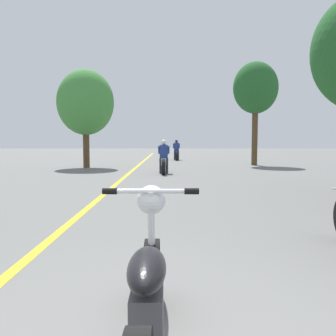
{
  "coord_description": "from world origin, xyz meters",
  "views": [
    {
      "loc": [
        -0.06,
        -1.92,
        1.38
      ],
      "look_at": [
        -0.06,
        4.21,
        0.9
      ],
      "focal_mm": 38.0,
      "sensor_mm": 36.0,
      "label": 1
    }
  ],
  "objects_px": {
    "motorcycle_foreground": "(147,290)",
    "motorcycle_rider_far": "(176,152)",
    "roadside_tree_right_far": "(255,89)",
    "roadside_tree_left": "(85,103)",
    "motorcycle_rider_lead": "(163,161)"
  },
  "relations": [
    {
      "from": "motorcycle_foreground",
      "to": "motorcycle_rider_far",
      "type": "bearing_deg",
      "value": 88.18
    },
    {
      "from": "roadside_tree_right_far",
      "to": "motorcycle_rider_far",
      "type": "height_order",
      "value": "roadside_tree_right_far"
    },
    {
      "from": "roadside_tree_left",
      "to": "motorcycle_foreground",
      "type": "relative_size",
      "value": 2.49
    },
    {
      "from": "roadside_tree_left",
      "to": "motorcycle_rider_lead",
      "type": "height_order",
      "value": "roadside_tree_left"
    },
    {
      "from": "roadside_tree_left",
      "to": "motorcycle_rider_far",
      "type": "height_order",
      "value": "roadside_tree_left"
    },
    {
      "from": "motorcycle_rider_lead",
      "to": "motorcycle_rider_far",
      "type": "height_order",
      "value": "motorcycle_rider_far"
    },
    {
      "from": "motorcycle_foreground",
      "to": "roadside_tree_left",
      "type": "bearing_deg",
      "value": 104.24
    },
    {
      "from": "roadside_tree_right_far",
      "to": "motorcycle_foreground",
      "type": "height_order",
      "value": "roadside_tree_right_far"
    },
    {
      "from": "roadside_tree_right_far",
      "to": "motorcycle_rider_lead",
      "type": "bearing_deg",
      "value": -134.95
    },
    {
      "from": "motorcycle_rider_far",
      "to": "motorcycle_foreground",
      "type": "bearing_deg",
      "value": -91.82
    },
    {
      "from": "motorcycle_foreground",
      "to": "motorcycle_rider_far",
      "type": "xyz_separation_m",
      "value": [
        0.73,
        22.77,
        0.11
      ]
    },
    {
      "from": "roadside_tree_right_far",
      "to": "motorcycle_foreground",
      "type": "relative_size",
      "value": 2.88
    },
    {
      "from": "motorcycle_rider_lead",
      "to": "motorcycle_rider_far",
      "type": "distance_m",
      "value": 10.17
    },
    {
      "from": "roadside_tree_right_far",
      "to": "motorcycle_rider_far",
      "type": "relative_size",
      "value": 2.85
    },
    {
      "from": "roadside_tree_left",
      "to": "motorcycle_foreground",
      "type": "distance_m",
      "value": 16.64
    }
  ]
}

